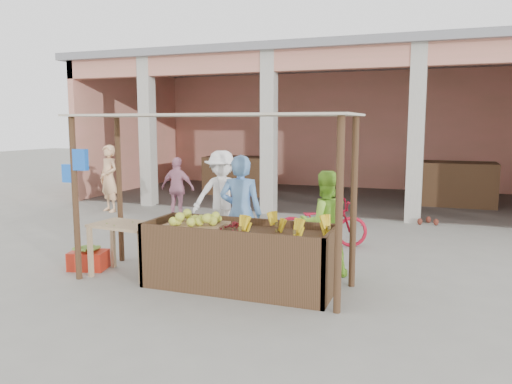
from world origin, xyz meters
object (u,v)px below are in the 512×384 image
at_px(red_crate, 89,260).
at_px(vendor_green, 324,221).
at_px(motorcycle, 322,222).
at_px(vendor_blue, 241,210).
at_px(side_table, 126,233).
at_px(fruit_stall, 239,259).

height_order(red_crate, vendor_green, vendor_green).
xyz_separation_m(vendor_green, motorcycle, (-0.41, 1.68, -0.37)).
distance_m(red_crate, vendor_blue, 2.52).
bearing_deg(motorcycle, side_table, 118.13).
distance_m(fruit_stall, red_crate, 2.55).
height_order(fruit_stall, motorcycle, motorcycle).
bearing_deg(motorcycle, vendor_green, 173.16).
distance_m(red_crate, motorcycle, 4.09).
distance_m(fruit_stall, side_table, 1.83).
height_order(vendor_blue, vendor_green, vendor_blue).
height_order(side_table, vendor_blue, vendor_blue).
bearing_deg(vendor_blue, motorcycle, -122.32).
bearing_deg(fruit_stall, red_crate, 179.96).
height_order(red_crate, vendor_blue, vendor_blue).
xyz_separation_m(side_table, vendor_green, (2.77, 1.02, 0.18)).
distance_m(vendor_blue, vendor_green, 1.27).
relative_size(fruit_stall, side_table, 2.53).
bearing_deg(vendor_blue, vendor_green, -178.59).
relative_size(vendor_blue, vendor_green, 1.15).
bearing_deg(red_crate, vendor_green, 0.91).
relative_size(side_table, vendor_blue, 0.54).
xyz_separation_m(red_crate, vendor_green, (3.50, 0.98, 0.69)).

